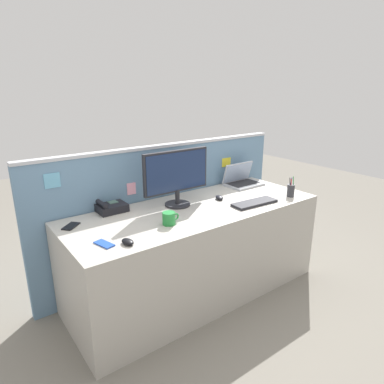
# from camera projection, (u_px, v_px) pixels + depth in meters

# --- Properties ---
(ground_plane) EXTENTS (10.00, 10.00, 0.00)m
(ground_plane) POSITION_uv_depth(u_px,v_px,m) (195.00, 290.00, 2.94)
(ground_plane) COLOR slate
(desk) EXTENTS (2.09, 0.79, 0.76)m
(desk) POSITION_uv_depth(u_px,v_px,m) (196.00, 251.00, 2.83)
(desk) COLOR #ADA89E
(desk) RESTS_ON ground_plane
(cubicle_divider) EXTENTS (2.42, 0.08, 1.21)m
(cubicle_divider) POSITION_uv_depth(u_px,v_px,m) (167.00, 210.00, 3.09)
(cubicle_divider) COLOR #6084A3
(cubicle_divider) RESTS_ON ground_plane
(desktop_monitor) EXTENTS (0.59, 0.21, 0.45)m
(desktop_monitor) POSITION_uv_depth(u_px,v_px,m) (177.00, 175.00, 2.70)
(desktop_monitor) COLOR #232328
(desktop_monitor) RESTS_ON desk
(laptop) EXTENTS (0.35, 0.25, 0.21)m
(laptop) POSITION_uv_depth(u_px,v_px,m) (241.00, 180.00, 3.33)
(laptop) COLOR #B2B5BC
(laptop) RESTS_ON desk
(desk_phone) EXTENTS (0.22, 0.19, 0.10)m
(desk_phone) POSITION_uv_depth(u_px,v_px,m) (110.00, 207.00, 2.64)
(desk_phone) COLOR black
(desk_phone) RESTS_ON desk
(keyboard_main) EXTENTS (0.41, 0.16, 0.02)m
(keyboard_main) POSITION_uv_depth(u_px,v_px,m) (255.00, 203.00, 2.80)
(keyboard_main) COLOR #232328
(keyboard_main) RESTS_ON desk
(computer_mouse_right_hand) EXTENTS (0.09, 0.11, 0.03)m
(computer_mouse_right_hand) POSITION_uv_depth(u_px,v_px,m) (219.00, 198.00, 2.91)
(computer_mouse_right_hand) COLOR black
(computer_mouse_right_hand) RESTS_ON desk
(computer_mouse_left_hand) EXTENTS (0.07, 0.11, 0.03)m
(computer_mouse_left_hand) POSITION_uv_depth(u_px,v_px,m) (128.00, 242.00, 2.10)
(computer_mouse_left_hand) COLOR black
(computer_mouse_left_hand) RESTS_ON desk
(pen_cup) EXTENTS (0.06, 0.06, 0.18)m
(pen_cup) POSITION_uv_depth(u_px,v_px,m) (291.00, 190.00, 2.97)
(pen_cup) COLOR #333338
(pen_cup) RESTS_ON desk
(cell_phone_black_slab) EXTENTS (0.15, 0.14, 0.01)m
(cell_phone_black_slab) POSITION_uv_depth(u_px,v_px,m) (71.00, 226.00, 2.36)
(cell_phone_black_slab) COLOR black
(cell_phone_black_slab) RESTS_ON desk
(cell_phone_blue_case) EXTENTS (0.10, 0.15, 0.01)m
(cell_phone_blue_case) POSITION_uv_depth(u_px,v_px,m) (104.00, 244.00, 2.09)
(cell_phone_blue_case) COLOR blue
(cell_phone_blue_case) RESTS_ON desk
(coffee_mug) EXTENTS (0.13, 0.09, 0.09)m
(coffee_mug) POSITION_uv_depth(u_px,v_px,m) (169.00, 218.00, 2.39)
(coffee_mug) COLOR #238438
(coffee_mug) RESTS_ON desk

